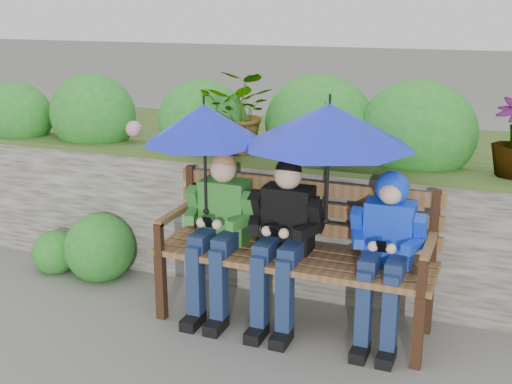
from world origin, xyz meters
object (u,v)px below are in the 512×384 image
at_px(boy_middle, 283,234).
at_px(boy_right, 387,243).
at_px(park_bench, 296,244).
at_px(umbrella_right, 329,125).
at_px(umbrella_left, 204,124).
at_px(boy_left, 219,226).

relative_size(boy_middle, boy_right, 1.03).
height_order(park_bench, boy_middle, boy_middle).
relative_size(park_bench, umbrella_right, 1.71).
bearing_deg(boy_right, umbrella_left, -179.39).
height_order(park_bench, umbrella_right, umbrella_right).
bearing_deg(boy_right, park_bench, 173.02).
bearing_deg(boy_left, boy_middle, -0.03).
bearing_deg(park_bench, umbrella_left, -171.99).
bearing_deg(boy_right, boy_left, -179.22).
bearing_deg(umbrella_right, boy_left, -175.79).
bearing_deg(boy_middle, umbrella_left, 179.73).
height_order(park_bench, boy_left, boy_left).
height_order(boy_right, umbrella_left, umbrella_left).
bearing_deg(umbrella_right, park_bench, 170.21).
xyz_separation_m(park_bench, umbrella_right, (0.21, -0.04, 0.85)).
distance_m(boy_right, umbrella_right, 0.84).
xyz_separation_m(umbrella_left, umbrella_right, (0.86, 0.05, 0.04)).
xyz_separation_m(boy_right, umbrella_left, (-1.27, -0.01, 0.69)).
bearing_deg(boy_right, umbrella_right, 174.49).
relative_size(boy_left, boy_middle, 1.00).
bearing_deg(boy_left, umbrella_left, 178.60).
height_order(boy_left, boy_right, boy_left).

